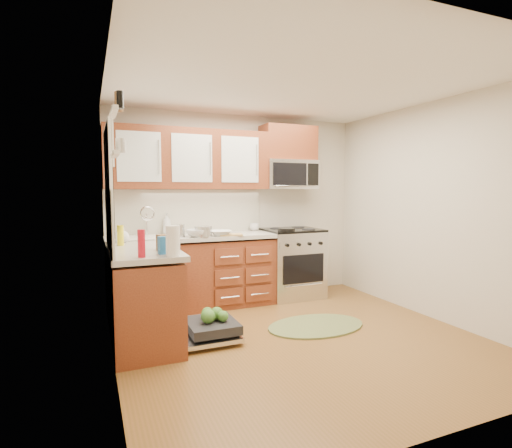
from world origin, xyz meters
name	(u,v)px	position (x,y,z in m)	size (l,w,h in m)	color
floor	(299,338)	(0.00, 0.00, 0.00)	(3.50, 3.50, 0.00)	brown
ceiling	(301,84)	(0.00, 0.00, 2.50)	(3.50, 3.50, 0.00)	white
wall_back	(238,207)	(0.00, 1.75, 1.25)	(3.50, 0.04, 2.50)	beige
wall_front	(447,232)	(0.00, -1.75, 1.25)	(3.50, 0.04, 2.50)	beige
wall_left	(110,220)	(-1.75, 0.00, 1.25)	(0.04, 3.50, 2.50)	beige
wall_right	(433,211)	(1.75, 0.00, 1.25)	(0.04, 3.50, 2.50)	beige
base_cabinet_back	(193,274)	(-0.73, 1.45, 0.42)	(2.05, 0.60, 0.85)	#5A2414
base_cabinet_left	(143,299)	(-1.45, 0.52, 0.42)	(0.60, 1.25, 0.85)	#5A2414
countertop_back	(192,237)	(-0.72, 1.44, 0.90)	(2.07, 0.64, 0.05)	#ABA69D
countertop_left	(143,251)	(-1.44, 0.53, 0.90)	(0.64, 1.27, 0.05)	#ABA69D
backsplash_back	(187,211)	(-0.73, 1.74, 1.21)	(2.05, 0.02, 0.57)	#B8B6A5
backsplash_left	(109,220)	(-1.74, 0.52, 1.21)	(0.02, 1.25, 0.57)	#B8B6A5
upper_cabinets	(189,159)	(-0.73, 1.57, 1.88)	(2.05, 0.35, 0.75)	#5A2414
cabinet_over_mw	(288,143)	(0.68, 1.57, 2.13)	(0.76, 0.35, 0.47)	#5A2414
range	(292,263)	(0.68, 1.43, 0.47)	(0.76, 0.64, 0.95)	silver
microwave	(289,175)	(0.68, 1.55, 1.70)	(0.76, 0.38, 0.40)	silver
sink	(150,248)	(-1.25, 1.42, 0.80)	(0.62, 0.50, 0.26)	white
dishwasher	(208,330)	(-0.86, 0.30, 0.10)	(0.70, 0.60, 0.20)	silver
window	(108,184)	(-1.74, 0.50, 1.55)	(0.03, 1.05, 1.05)	white
window_blind	(110,147)	(-1.71, 0.50, 1.88)	(0.02, 0.96, 0.40)	white
shelf_upper	(114,112)	(-1.72, -0.35, 2.05)	(0.04, 0.40, 0.03)	white
shelf_lower	(115,154)	(-1.72, -0.35, 1.75)	(0.04, 0.40, 0.03)	white
rug	(316,326)	(0.34, 0.22, 0.01)	(1.11, 0.72, 0.02)	olive
skillet	(286,230)	(0.46, 1.18, 0.97)	(0.23, 0.23, 0.04)	black
stock_pot	(203,232)	(-0.65, 1.22, 0.99)	(0.21, 0.21, 0.13)	silver
cutting_board	(231,235)	(-0.29, 1.22, 0.93)	(0.28, 0.18, 0.02)	#AE874F
canister	(181,231)	(-0.90, 1.29, 1.00)	(0.10, 0.10, 0.15)	silver
paper_towel_roll	(173,241)	(-1.25, -0.02, 1.06)	(0.12, 0.12, 0.26)	white
mustard_bottle	(120,235)	(-1.62, 0.83, 1.03)	(0.07, 0.07, 0.21)	yellow
red_bottle	(141,244)	(-1.51, 0.00, 1.04)	(0.06, 0.06, 0.24)	#B40F1F
wooden_box	(166,242)	(-1.25, 0.34, 1.00)	(0.15, 0.11, 0.15)	brown
blue_carton	(164,245)	(-1.30, 0.11, 1.00)	(0.10, 0.06, 0.16)	#2469A8
bowl_a	(221,233)	(-0.41, 1.25, 0.96)	(0.27, 0.27, 0.07)	#999999
bowl_b	(198,233)	(-0.70, 1.25, 0.97)	(0.28, 0.28, 0.09)	#999999
cup	(254,227)	(0.20, 1.65, 0.98)	(0.13, 0.13, 0.10)	#999999
soap_bottle_a	(167,224)	(-1.00, 1.66, 1.06)	(0.10, 0.11, 0.27)	#999999
soap_bottle_b	(119,235)	(-1.62, 1.05, 1.01)	(0.08, 0.08, 0.17)	#999999
soap_bottle_c	(122,234)	(-1.58, 1.05, 1.01)	(0.14, 0.14, 0.18)	#999999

